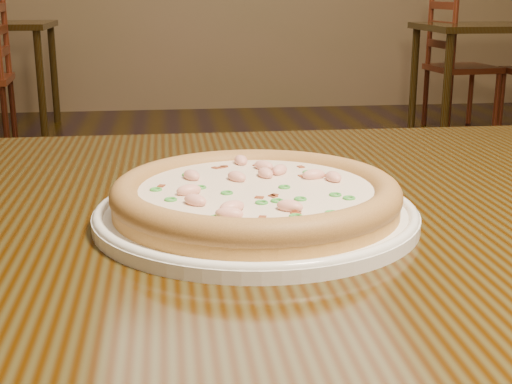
{
  "coord_description": "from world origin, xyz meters",
  "views": [
    {
      "loc": [
        -0.53,
        -1.44,
        0.97
      ],
      "look_at": [
        -0.45,
        -0.79,
        0.78
      ],
      "focal_mm": 50.0,
      "sensor_mm": 36.0,
      "label": 1
    }
  ],
  "objects": [
    {
      "name": "plate",
      "position": [
        -0.45,
        -0.79,
        0.76
      ],
      "size": [
        0.31,
        0.31,
        0.02
      ],
      "color": "white",
      "rests_on": "hero_table"
    },
    {
      "name": "chair_c",
      "position": [
        1.49,
        3.38,
        0.44
      ],
      "size": [
        0.46,
        0.46,
        0.95
      ],
      "color": "#52250B",
      "rests_on": "ground"
    },
    {
      "name": "hero_table",
      "position": [
        -0.33,
        -0.74,
        0.65
      ],
      "size": [
        1.2,
        0.8,
        0.75
      ],
      "color": "black",
      "rests_on": "ground"
    },
    {
      "name": "pizza",
      "position": [
        -0.45,
        -0.79,
        0.78
      ],
      "size": [
        0.28,
        0.28,
        0.03
      ],
      "color": "tan",
      "rests_on": "plate"
    },
    {
      "name": "bg_table_right",
      "position": [
        1.64,
        3.06,
        0.65
      ],
      "size": [
        1.0,
        0.7,
        0.75
      ],
      "color": "black",
      "rests_on": "ground"
    }
  ]
}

